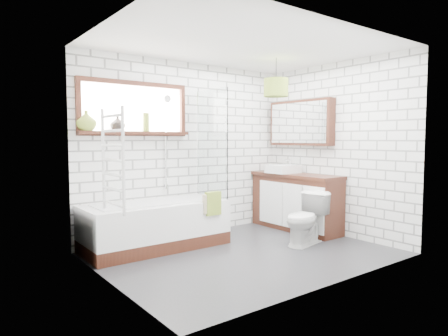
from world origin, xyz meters
TOP-DOWN VIEW (x-y plane):
  - floor at (0.00, 0.00)m, footprint 3.40×2.60m
  - ceiling at (0.00, 0.00)m, footprint 3.40×2.60m
  - wall_back at (0.00, 1.30)m, footprint 3.40×0.01m
  - wall_front at (0.00, -1.30)m, footprint 3.40×0.01m
  - wall_left at (-1.70, 0.00)m, footprint 0.01×2.60m
  - wall_right at (1.70, 0.00)m, footprint 0.01×2.60m
  - window at (-0.85, 1.26)m, footprint 1.52×0.16m
  - towel_radiator at (-1.66, 0.00)m, footprint 0.06×0.52m
  - mirror_cabinet at (1.62, 0.60)m, footprint 0.16×1.20m
  - shower_riser at (-0.40, 1.26)m, footprint 0.02×0.02m
  - bathtub at (-0.75, 0.90)m, footprint 1.82×0.80m
  - shower_screen at (0.13, 0.90)m, footprint 0.02×0.72m
  - towel_green at (-0.13, 0.50)m, footprint 0.22×0.06m
  - towel_beige at (-0.19, 0.50)m, footprint 0.19×0.05m
  - vanity at (1.46, 0.53)m, footprint 0.49×1.52m
  - basin at (1.40, 0.75)m, footprint 0.44×0.39m
  - tap at (1.56, 0.75)m, footprint 0.04×0.04m
  - toilet at (0.91, -0.15)m, footprint 0.52×0.74m
  - vase_olive at (-1.50, 1.23)m, footprint 0.24×0.24m
  - vase_dark at (-1.10, 1.23)m, footprint 0.21×0.21m
  - bottle at (-0.71, 1.23)m, footprint 0.10×0.10m
  - pendant at (0.79, 0.30)m, footprint 0.33×0.33m

SIDE VIEW (x-z plane):
  - floor at x=0.00m, z-range -0.01..0.00m
  - bathtub at x=-0.75m, z-range 0.00..0.59m
  - toilet at x=0.91m, z-range 0.00..0.69m
  - vanity at x=1.46m, z-range 0.00..0.87m
  - towel_green at x=-0.13m, z-range 0.42..0.72m
  - towel_beige at x=-0.19m, z-range 0.44..0.69m
  - basin at x=1.40m, z-range 0.87..1.00m
  - tap at x=1.56m, z-range 0.92..1.09m
  - towel_radiator at x=-1.66m, z-range 0.70..1.70m
  - wall_back at x=0.00m, z-range 0.00..2.50m
  - wall_front at x=0.00m, z-range 0.00..2.50m
  - wall_left at x=-1.70m, z-range 0.00..2.50m
  - wall_right at x=1.70m, z-range 0.00..2.50m
  - shower_screen at x=0.13m, z-range 0.59..2.09m
  - shower_riser at x=-0.40m, z-range 0.70..2.00m
  - vase_dark at x=-1.10m, z-range 1.48..1.68m
  - bottle at x=-0.71m, z-range 1.48..1.73m
  - vase_olive at x=-1.50m, z-range 1.48..1.73m
  - mirror_cabinet at x=1.62m, z-range 1.30..2.00m
  - window at x=-0.85m, z-range 1.46..2.14m
  - pendant at x=0.79m, z-range 1.98..2.22m
  - ceiling at x=0.00m, z-range 2.50..2.51m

